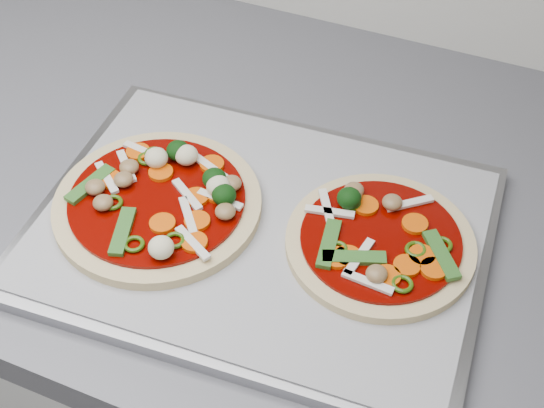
% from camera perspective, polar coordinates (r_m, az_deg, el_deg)
% --- Properties ---
extents(countertop, '(3.60, 0.60, 0.04)m').
position_cam_1_polar(countertop, '(0.80, 5.69, -0.52)').
color(countertop, '#55555C').
rests_on(countertop, base_cabinet).
extents(baking_tray, '(0.46, 0.35, 0.01)m').
position_cam_1_polar(baking_tray, '(0.74, -0.91, -2.09)').
color(baking_tray, gray).
rests_on(baking_tray, countertop).
extents(parchment, '(0.43, 0.33, 0.00)m').
position_cam_1_polar(parchment, '(0.74, -0.91, -1.67)').
color(parchment, '#A5A5AB').
rests_on(parchment, baking_tray).
extents(pizza_left, '(0.22, 0.22, 0.03)m').
position_cam_1_polar(pizza_left, '(0.75, -8.37, 0.31)').
color(pizza_left, tan).
rests_on(pizza_left, parchment).
extents(pizza_right, '(0.19, 0.19, 0.03)m').
position_cam_1_polar(pizza_right, '(0.72, 8.06, -2.74)').
color(pizza_right, tan).
rests_on(pizza_right, parchment).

